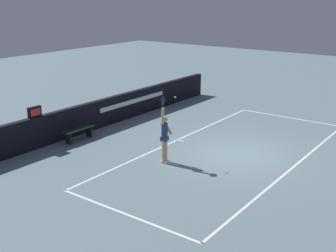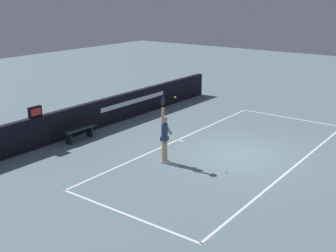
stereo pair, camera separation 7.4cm
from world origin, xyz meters
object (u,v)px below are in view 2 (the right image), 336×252
Objects in this scene: tennis_player at (165,135)px; tennis_ball at (175,97)px; speed_display at (35,112)px; courtside_bench_near at (79,131)px.

tennis_ball is at bearing -33.16° from tennis_player.
tennis_ball is (2.09, -5.22, 0.92)m from speed_display.
speed_display is 5.70m from tennis_ball.
courtside_bench_near is (-0.48, 4.58, -2.01)m from tennis_ball.
tennis_player is 4.41m from courtside_bench_near.
speed_display is at bearing 111.81° from tennis_ball.
courtside_bench_near is (-0.15, 4.36, -0.65)m from tennis_player.
courtside_bench_near is at bearing 96.03° from tennis_ball.
speed_display is at bearing 109.30° from tennis_player.
courtside_bench_near is at bearing -21.79° from speed_display.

